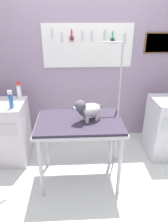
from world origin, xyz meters
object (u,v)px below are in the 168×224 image
Objects in this scene: shampoo_bottle at (19,91)px; grooming_table at (80,127)px; grooming_arm at (117,112)px; dog at (87,109)px.

grooming_table is at bearing -39.95° from shampoo_bottle.
dog is (-0.42, -0.36, 0.20)m from grooming_arm.
dog is 1.49× the size of shampoo_bottle.
grooming_arm is at bearing 34.55° from grooming_table.
grooming_table is 4.24× the size of shampoo_bottle.
shampoo_bottle is (-0.91, 0.70, -0.01)m from dog.
grooming_table is 2.84× the size of dog.
grooming_table is 0.24m from dog.
grooming_arm is 7.04× the size of shampoo_bottle.
grooming_arm is 1.39m from shampoo_bottle.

